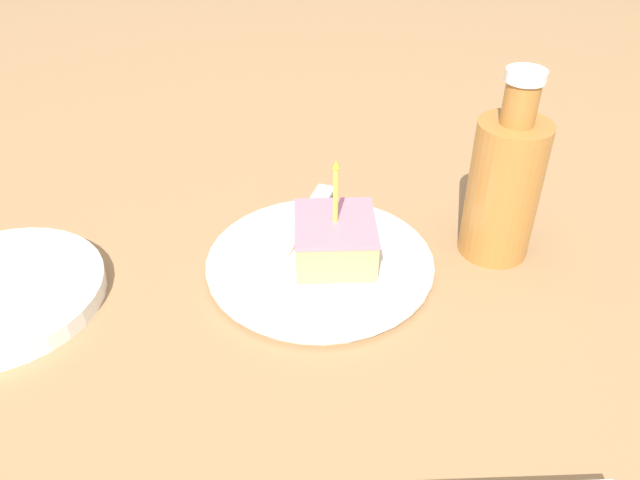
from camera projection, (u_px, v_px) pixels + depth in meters
ground_plane at (333, 272)px, 0.75m from camera, size 2.40×2.40×0.04m
plate at (320, 263)px, 0.72m from camera, size 0.26×0.26×0.02m
cake_slice at (339, 239)px, 0.70m from camera, size 0.09×0.10×0.13m
fork at (311, 213)px, 0.79m from camera, size 0.07×0.16×0.00m
bottle at (504, 184)px, 0.70m from camera, size 0.08×0.08×0.22m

